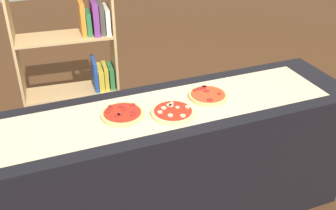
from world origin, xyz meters
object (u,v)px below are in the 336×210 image
at_px(bookshelf, 81,68).
at_px(pizza_mushroom_1, 173,112).
at_px(pizza_pepperoni_2, 208,96).
at_px(pizza_pepperoni_0, 122,114).

bearing_deg(bookshelf, pizza_mushroom_1, -75.67).
distance_m(pizza_mushroom_1, bookshelf, 1.29).
bearing_deg(pizza_pepperoni_2, pizza_mushroom_1, -159.32).
bearing_deg(bookshelf, pizza_pepperoni_2, -62.31).
xyz_separation_m(pizza_pepperoni_0, pizza_mushroom_1, (0.28, -0.09, 0.00)).
height_order(pizza_mushroom_1, bookshelf, bookshelf).
xyz_separation_m(pizza_pepperoni_2, bookshelf, (-0.59, 1.13, -0.20)).
distance_m(pizza_pepperoni_2, bookshelf, 1.29).
height_order(pizza_pepperoni_0, bookshelf, bookshelf).
relative_size(pizza_pepperoni_2, bookshelf, 0.16).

